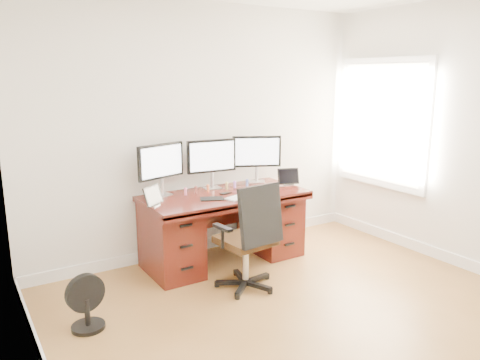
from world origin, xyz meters
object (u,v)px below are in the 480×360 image
desk (223,225)px  keyboard (239,197)px  office_chair (249,255)px  monitor_center (212,158)px  floor_fan (87,303)px

desk → keyboard: size_ratio=5.90×
office_chair → monitor_center: 1.22m
floor_fan → monitor_center: bearing=18.6°
monitor_center → desk: bearing=-84.4°
desk → office_chair: size_ratio=1.68×
desk → keyboard: bearing=-83.1°
monitor_center → keyboard: bearing=-80.9°
office_chair → keyboard: office_chair is taller
office_chair → keyboard: size_ratio=3.52×
desk → office_chair: (-0.14, -0.71, -0.07)m
keyboard → monitor_center: bearing=75.4°
desk → floor_fan: desk is taller
office_chair → monitor_center: (0.14, 0.95, 0.75)m
office_chair → floor_fan: (-1.46, 0.07, -0.12)m
office_chair → keyboard: bearing=63.3°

